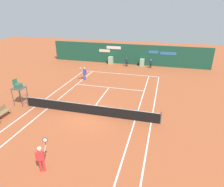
{
  "coord_description": "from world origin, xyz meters",
  "views": [
    {
      "loc": [
        5.85,
        -13.96,
        8.45
      ],
      "look_at": [
        1.25,
        3.03,
        0.8
      ],
      "focal_mm": 32.02,
      "sensor_mm": 36.0,
      "label": 1
    }
  ],
  "objects_px": {
    "player_bench": "(2,111)",
    "player_near_side": "(41,157)",
    "tennis_ball_by_sideline": "(84,85)",
    "umpire_chair": "(18,88)",
    "player_on_baseline": "(84,73)",
    "tennis_ball_mid_court": "(110,90)",
    "ball_kid_left_post": "(127,61)",
    "ball_kid_centre_post": "(151,63)",
    "tennis_ball_near_service_line": "(131,84)"
  },
  "relations": [
    {
      "from": "player_bench",
      "to": "player_near_side",
      "type": "height_order",
      "value": "player_near_side"
    },
    {
      "from": "tennis_ball_by_sideline",
      "to": "umpire_chair",
      "type": "bearing_deg",
      "value": -120.4
    },
    {
      "from": "player_on_baseline",
      "to": "tennis_ball_mid_court",
      "type": "distance_m",
      "value": 4.86
    },
    {
      "from": "umpire_chair",
      "to": "ball_kid_left_post",
      "type": "bearing_deg",
      "value": 155.65
    },
    {
      "from": "player_near_side",
      "to": "tennis_ball_mid_court",
      "type": "xyz_separation_m",
      "value": [
        0.48,
        12.28,
        -0.94
      ]
    },
    {
      "from": "umpire_chair",
      "to": "tennis_ball_by_sideline",
      "type": "xyz_separation_m",
      "value": [
        3.68,
        6.27,
        -1.64
      ]
    },
    {
      "from": "player_bench",
      "to": "ball_kid_centre_post",
      "type": "distance_m",
      "value": 20.82
    },
    {
      "from": "ball_kid_centre_post",
      "to": "tennis_ball_near_service_line",
      "type": "height_order",
      "value": "ball_kid_centre_post"
    },
    {
      "from": "player_near_side",
      "to": "tennis_ball_mid_court",
      "type": "bearing_deg",
      "value": 64.74
    },
    {
      "from": "ball_kid_centre_post",
      "to": "tennis_ball_by_sideline",
      "type": "height_order",
      "value": "ball_kid_centre_post"
    },
    {
      "from": "player_on_baseline",
      "to": "player_near_side",
      "type": "xyz_separation_m",
      "value": [
        3.58,
        -14.79,
        0.02
      ]
    },
    {
      "from": "ball_kid_centre_post",
      "to": "player_on_baseline",
      "type": "bearing_deg",
      "value": 56.16
    },
    {
      "from": "tennis_ball_near_service_line",
      "to": "tennis_ball_by_sideline",
      "type": "xyz_separation_m",
      "value": [
        -5.37,
        -1.71,
        0.0
      ]
    },
    {
      "from": "player_bench",
      "to": "tennis_ball_near_service_line",
      "type": "bearing_deg",
      "value": 139.1
    },
    {
      "from": "player_bench",
      "to": "tennis_ball_by_sideline",
      "type": "relative_size",
      "value": 18.25
    },
    {
      "from": "player_bench",
      "to": "tennis_ball_by_sideline",
      "type": "height_order",
      "value": "player_bench"
    },
    {
      "from": "player_near_side",
      "to": "tennis_ball_near_service_line",
      "type": "bearing_deg",
      "value": 57.99
    },
    {
      "from": "player_on_baseline",
      "to": "tennis_ball_by_sideline",
      "type": "xyz_separation_m",
      "value": [
        0.55,
        -1.69,
        -0.92
      ]
    },
    {
      "from": "player_bench",
      "to": "tennis_ball_mid_court",
      "type": "bearing_deg",
      "value": 137.75
    },
    {
      "from": "umpire_chair",
      "to": "player_on_baseline",
      "type": "xyz_separation_m",
      "value": [
        3.13,
        7.95,
        -0.72
      ]
    },
    {
      "from": "player_near_side",
      "to": "ball_kid_centre_post",
      "type": "distance_m",
      "value": 22.67
    },
    {
      "from": "player_bench",
      "to": "tennis_ball_near_service_line",
      "type": "relative_size",
      "value": 18.25
    },
    {
      "from": "ball_kid_centre_post",
      "to": "tennis_ball_by_sideline",
      "type": "xyz_separation_m",
      "value": [
        -6.97,
        -9.22,
        -0.73
      ]
    },
    {
      "from": "player_on_baseline",
      "to": "tennis_ball_near_service_line",
      "type": "distance_m",
      "value": 5.99
    },
    {
      "from": "tennis_ball_near_service_line",
      "to": "tennis_ball_by_sideline",
      "type": "relative_size",
      "value": 1.0
    },
    {
      "from": "player_bench",
      "to": "ball_kid_left_post",
      "type": "relative_size",
      "value": 0.92
    },
    {
      "from": "ball_kid_centre_post",
      "to": "ball_kid_left_post",
      "type": "relative_size",
      "value": 0.98
    },
    {
      "from": "player_on_baseline",
      "to": "tennis_ball_by_sideline",
      "type": "relative_size",
      "value": 26.65
    },
    {
      "from": "ball_kid_left_post",
      "to": "player_near_side",
      "type": "bearing_deg",
      "value": 89.5
    },
    {
      "from": "ball_kid_left_post",
      "to": "tennis_ball_near_service_line",
      "type": "distance_m",
      "value": 7.82
    },
    {
      "from": "player_bench",
      "to": "umpire_chair",
      "type": "bearing_deg",
      "value": -179.13
    },
    {
      "from": "player_on_baseline",
      "to": "tennis_ball_near_service_line",
      "type": "xyz_separation_m",
      "value": [
        5.92,
        0.02,
        -0.92
      ]
    },
    {
      "from": "tennis_ball_by_sideline",
      "to": "tennis_ball_near_service_line",
      "type": "bearing_deg",
      "value": 17.67
    },
    {
      "from": "tennis_ball_mid_court",
      "to": "tennis_ball_near_service_line",
      "type": "xyz_separation_m",
      "value": [
        1.86,
        2.53,
        0.0
      ]
    },
    {
      "from": "player_on_baseline",
      "to": "tennis_ball_by_sideline",
      "type": "distance_m",
      "value": 2.0
    },
    {
      "from": "player_bench",
      "to": "ball_kid_centre_post",
      "type": "relative_size",
      "value": 0.94
    },
    {
      "from": "umpire_chair",
      "to": "player_near_side",
      "type": "xyz_separation_m",
      "value": [
        6.7,
        -6.84,
        -0.71
      ]
    },
    {
      "from": "player_bench",
      "to": "tennis_ball_mid_court",
      "type": "height_order",
      "value": "player_bench"
    },
    {
      "from": "player_bench",
      "to": "tennis_ball_by_sideline",
      "type": "bearing_deg",
      "value": 157.27
    },
    {
      "from": "tennis_ball_by_sideline",
      "to": "player_on_baseline",
      "type": "bearing_deg",
      "value": 108.01
    },
    {
      "from": "umpire_chair",
      "to": "player_bench",
      "type": "xyz_separation_m",
      "value": [
        0.04,
        -2.42,
        -1.17
      ]
    },
    {
      "from": "ball_kid_centre_post",
      "to": "tennis_ball_by_sideline",
      "type": "distance_m",
      "value": 11.58
    },
    {
      "from": "ball_kid_left_post",
      "to": "tennis_ball_near_service_line",
      "type": "relative_size",
      "value": 19.78
    },
    {
      "from": "umpire_chair",
      "to": "tennis_ball_by_sideline",
      "type": "bearing_deg",
      "value": 149.6
    },
    {
      "from": "player_on_baseline",
      "to": "tennis_ball_near_service_line",
      "type": "height_order",
      "value": "player_on_baseline"
    },
    {
      "from": "player_near_side",
      "to": "ball_kid_left_post",
      "type": "relative_size",
      "value": 1.36
    },
    {
      "from": "umpire_chair",
      "to": "tennis_ball_mid_court",
      "type": "distance_m",
      "value": 9.16
    },
    {
      "from": "player_bench",
      "to": "tennis_ball_by_sideline",
      "type": "distance_m",
      "value": 9.43
    },
    {
      "from": "tennis_ball_near_service_line",
      "to": "ball_kid_left_post",
      "type": "bearing_deg",
      "value": 105.17
    },
    {
      "from": "umpire_chair",
      "to": "tennis_ball_near_service_line",
      "type": "bearing_deg",
      "value": 131.41
    }
  ]
}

